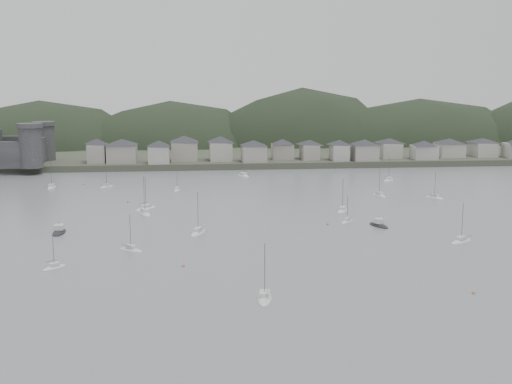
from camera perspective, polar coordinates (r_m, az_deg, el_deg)
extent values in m
plane|color=slate|center=(136.19, 3.40, -7.92)|extent=(900.00, 900.00, 0.00)
cube|color=#383D2D|center=(425.27, -3.18, 4.49)|extent=(900.00, 250.00, 3.00)
ellipsoid|color=black|center=(412.82, -18.55, 2.20)|extent=(138.98, 92.48, 81.13)
ellipsoid|color=black|center=(404.13, -7.58, 2.50)|extent=(132.08, 90.41, 79.74)
ellipsoid|color=black|center=(410.85, 4.08, 2.30)|extent=(133.88, 88.37, 101.41)
ellipsoid|color=black|center=(425.59, 14.25, 2.60)|extent=(165.81, 81.78, 82.55)
cylinder|color=#303032|center=(303.54, -19.52, 3.74)|extent=(10.00, 10.00, 18.00)
cylinder|color=#303032|center=(330.76, -18.41, 4.18)|extent=(10.00, 10.00, 17.00)
cube|color=#303032|center=(317.40, -18.91, 3.48)|extent=(3.50, 30.00, 12.00)
cube|color=#9D9990|center=(314.66, -14.01, 3.36)|extent=(8.34, 12.91, 8.59)
pyramid|color=#2A2A2F|center=(314.08, -14.06, 4.41)|extent=(15.78, 15.78, 3.01)
cube|color=#9D9990|center=(312.65, -11.90, 3.38)|extent=(13.68, 13.35, 8.36)
pyramid|color=#2A2A2F|center=(312.07, -11.94, 4.41)|extent=(20.07, 20.07, 2.93)
cube|color=#B9B5AD|center=(306.11, -8.69, 3.31)|extent=(9.78, 10.20, 8.08)
pyramid|color=#2A2A2F|center=(305.54, -8.71, 4.33)|extent=(14.83, 14.83, 2.83)
cube|color=#9D9990|center=(315.31, -6.42, 3.65)|extent=(12.59, 13.33, 9.09)
pyramid|color=#2A2A2F|center=(314.71, -6.44, 4.76)|extent=(19.24, 19.24, 3.18)
cube|color=#B9B5AD|center=(314.20, -3.17, 3.65)|extent=(10.74, 12.17, 8.87)
pyramid|color=#2A2A2F|center=(313.60, -3.18, 4.74)|extent=(17.01, 17.01, 3.10)
cube|color=#9D9990|center=(308.95, -0.20, 3.45)|extent=(11.63, 12.09, 7.69)
pyramid|color=#2A2A2F|center=(308.41, -0.20, 4.41)|extent=(17.61, 17.61, 2.69)
cube|color=#9D9990|center=(319.43, 2.38, 3.63)|extent=(10.37, 9.35, 7.44)
pyramid|color=#2A2A2F|center=(318.92, 2.39, 4.53)|extent=(14.65, 14.65, 2.60)
cube|color=#9D9990|center=(319.34, 4.82, 3.59)|extent=(8.24, 12.20, 7.22)
pyramid|color=#2A2A2F|center=(318.84, 4.83, 4.46)|extent=(15.17, 15.17, 2.53)
cube|color=#B9B5AD|center=(317.17, 7.47, 3.51)|extent=(8.06, 10.91, 7.46)
pyramid|color=#2A2A2F|center=(316.65, 7.49, 4.42)|extent=(14.08, 14.08, 2.61)
cube|color=#9D9990|center=(318.84, 9.69, 3.51)|extent=(11.73, 11.78, 7.66)
pyramid|color=#2A2A2F|center=(318.32, 9.71, 4.43)|extent=(17.46, 17.46, 2.68)
cube|color=#B9B5AD|center=(332.81, 11.85, 3.67)|extent=(10.19, 13.02, 7.33)
pyramid|color=#2A2A2F|center=(332.33, 11.88, 4.52)|extent=(17.23, 17.23, 2.57)
cube|color=#B9B5AD|center=(329.49, 14.80, 3.46)|extent=(11.70, 9.81, 6.88)
pyramid|color=#2A2A2F|center=(329.03, 14.83, 4.26)|extent=(15.97, 15.97, 2.41)
cube|color=#B9B5AD|center=(343.93, 16.90, 3.63)|extent=(12.83, 12.48, 7.00)
pyramid|color=#2A2A2F|center=(343.48, 16.94, 4.41)|extent=(18.79, 18.79, 2.45)
cube|color=#B9B5AD|center=(351.95, 19.63, 3.61)|extent=(11.07, 13.50, 6.97)
pyramid|color=#2A2A2F|center=(351.51, 19.67, 4.37)|extent=(18.25, 18.25, 2.44)
ellipsoid|color=silver|center=(177.18, -5.19, -3.71)|extent=(6.03, 9.59, 1.83)
cube|color=silver|center=(176.90, -5.20, -3.33)|extent=(3.03, 3.71, 0.70)
cylinder|color=#3F3F42|center=(175.89, -5.22, -1.85)|extent=(0.12, 0.12, 11.44)
cylinder|color=#3F3F42|center=(175.29, -5.00, -3.26)|extent=(1.58, 3.88, 0.10)
ellipsoid|color=silver|center=(151.48, -17.61, -6.51)|extent=(5.71, 5.74, 1.23)
cube|color=silver|center=(151.23, -17.63, -6.18)|extent=(2.47, 2.48, 0.70)
cylinder|color=#3F3F42|center=(150.43, -17.69, -5.05)|extent=(0.12, 0.12, 7.67)
cylinder|color=#3F3F42|center=(151.98, -17.87, -5.90)|extent=(2.01, 2.03, 0.10)
ellipsoid|color=silver|center=(212.73, -9.82, -1.51)|extent=(7.95, 7.91, 1.70)
cube|color=silver|center=(212.51, -9.83, -1.21)|extent=(3.43, 3.42, 0.70)
cylinder|color=#3F3F42|center=(211.73, -9.86, -0.06)|extent=(0.12, 0.12, 10.62)
cylinder|color=#3F3F42|center=(213.54, -10.11, -1.01)|extent=(2.79, 2.76, 0.10)
ellipsoid|color=silver|center=(162.03, -11.14, -5.16)|extent=(7.18, 6.12, 1.44)
cube|color=silver|center=(161.77, -11.15, -4.81)|extent=(2.97, 2.77, 0.70)
cylinder|color=#3F3F42|center=(160.89, -11.19, -3.56)|extent=(0.12, 0.12, 9.02)
cylinder|color=#3F3F42|center=(160.99, -11.55, -4.70)|extent=(2.68, 2.00, 0.10)
ellipsoid|color=silver|center=(247.43, -7.06, 0.16)|extent=(3.40, 7.23, 1.39)
cube|color=silver|center=(247.27, -7.07, 0.39)|extent=(1.93, 2.66, 0.70)
cylinder|color=#3F3F42|center=(246.72, -7.08, 1.19)|extent=(0.12, 0.12, 8.68)
cylinder|color=#3F3F42|center=(248.40, -7.12, 0.56)|extent=(0.64, 3.09, 0.10)
ellipsoid|color=silver|center=(208.21, 7.74, -1.70)|extent=(6.14, 8.63, 1.67)
cube|color=silver|center=(207.98, 7.75, -1.40)|extent=(2.95, 3.43, 0.70)
cylinder|color=#3F3F42|center=(207.20, 7.77, -0.25)|extent=(0.12, 0.12, 10.41)
cylinder|color=#3F3F42|center=(208.99, 7.48, -1.18)|extent=(1.78, 3.39, 0.10)
ellipsoid|color=silver|center=(175.67, 17.90, -4.28)|extent=(8.27, 6.54, 1.63)
cube|color=silver|center=(175.41, 17.92, -3.93)|extent=(3.36, 3.03, 0.70)
cylinder|color=#3F3F42|center=(174.50, 17.99, -2.61)|extent=(0.12, 0.12, 10.16)
cylinder|color=#3F3F42|center=(175.10, 18.40, -3.79)|extent=(3.15, 2.04, 0.10)
ellipsoid|color=silver|center=(237.67, 15.68, -0.54)|extent=(6.35, 7.45, 1.50)
cube|color=silver|center=(237.49, 15.69, -0.29)|extent=(2.87, 3.08, 0.70)
cylinder|color=#3F3F42|center=(236.87, 15.74, 0.61)|extent=(0.12, 0.12, 9.35)
cylinder|color=#3F3F42|center=(236.11, 15.62, -0.21)|extent=(2.07, 2.78, 0.10)
ellipsoid|color=silver|center=(192.57, 8.16, -2.67)|extent=(5.89, 6.17, 1.29)
cube|color=silver|center=(192.37, 8.17, -2.39)|extent=(2.58, 2.63, 0.70)
cylinder|color=#3F3F42|center=(191.71, 8.19, -1.44)|extent=(0.12, 0.12, 8.08)
cylinder|color=#3F3F42|center=(191.63, 8.47, -2.28)|extent=(2.04, 2.21, 0.10)
ellipsoid|color=silver|center=(281.96, -1.13, 1.43)|extent=(6.13, 9.60, 1.83)
cube|color=silver|center=(281.78, -1.13, 1.68)|extent=(3.06, 3.73, 0.70)
cylinder|color=#3F3F42|center=(281.15, -1.14, 2.62)|extent=(0.12, 0.12, 11.46)
cylinder|color=#3F3F42|center=(283.26, -1.04, 1.83)|extent=(1.63, 3.87, 0.10)
ellipsoid|color=silver|center=(237.73, 10.96, -0.35)|extent=(4.78, 8.28, 1.58)
cube|color=silver|center=(237.54, 10.97, -0.09)|extent=(2.49, 3.16, 0.70)
cylinder|color=#3F3F42|center=(236.89, 11.00, 0.86)|extent=(0.12, 0.12, 9.86)
cylinder|color=#3F3F42|center=(236.05, 10.97, -0.01)|extent=(1.16, 3.42, 0.10)
ellipsoid|color=silver|center=(275.11, 11.80, 1.01)|extent=(7.35, 7.43, 1.58)
cube|color=silver|center=(274.95, 11.81, 1.23)|extent=(3.18, 3.20, 0.70)
cylinder|color=#3F3F42|center=(274.39, 11.84, 2.06)|extent=(0.12, 0.12, 9.90)
cylinder|color=#3F3F42|center=(275.52, 11.55, 1.38)|extent=(2.57, 2.61, 0.10)
ellipsoid|color=silver|center=(124.84, 0.78, -9.56)|extent=(4.25, 9.12, 1.75)
cube|color=silver|center=(124.46, 0.78, -9.05)|extent=(2.42, 3.35, 0.70)
cylinder|color=#3F3F42|center=(123.08, 0.78, -7.09)|extent=(0.12, 0.12, 10.96)
cylinder|color=#3F3F42|center=(122.85, 0.99, -9.04)|extent=(0.77, 3.91, 0.10)
ellipsoid|color=silver|center=(264.00, -17.82, 0.37)|extent=(3.19, 8.37, 1.64)
cube|color=silver|center=(263.82, -17.84, 0.61)|extent=(2.00, 2.99, 0.70)
cylinder|color=#3F3F42|center=(263.21, -17.89, 1.50)|extent=(0.12, 0.12, 10.26)
cylinder|color=#3F3F42|center=(262.29, -17.89, 0.68)|extent=(0.35, 3.69, 0.10)
ellipsoid|color=silver|center=(205.00, -9.94, -1.95)|extent=(5.77, 10.00, 1.90)
cube|color=silver|center=(204.75, -9.95, -1.60)|extent=(3.00, 3.81, 0.70)
cylinder|color=#3F3F42|center=(203.84, -9.99, -0.27)|extent=(0.12, 0.12, 11.90)
cylinder|color=#3F3F42|center=(203.08, -10.13, -1.55)|extent=(1.38, 4.12, 0.10)
ellipsoid|color=silver|center=(259.77, -13.22, 0.44)|extent=(5.88, 5.86, 1.26)
cube|color=silver|center=(259.63, -13.23, 0.64)|extent=(2.54, 2.53, 0.70)
cylinder|color=#3F3F42|center=(259.15, -13.26, 1.33)|extent=(0.12, 0.12, 7.87)
cylinder|color=#3F3F42|center=(258.66, -13.08, 0.73)|extent=(2.08, 2.07, 0.10)
ellipsoid|color=black|center=(188.73, 10.93, -3.01)|extent=(5.51, 8.62, 1.78)
cube|color=silver|center=(188.40, 10.95, -2.55)|extent=(2.97, 3.06, 1.40)
cylinder|color=#3F3F42|center=(188.21, 10.95, -2.28)|extent=(0.10, 0.10, 1.20)
ellipsoid|color=black|center=(185.40, -17.21, -3.51)|extent=(3.36, 8.95, 1.96)
cube|color=silver|center=(185.04, -17.23, -3.02)|extent=(2.54, 2.71, 1.40)
cylinder|color=#3F3F42|center=(184.84, -17.25, -2.75)|extent=(0.10, 0.10, 1.20)
sphere|color=#C96E43|center=(146.91, -6.53, -6.57)|extent=(0.70, 0.70, 0.70)
sphere|color=#C96E43|center=(188.38, 6.44, -2.88)|extent=(0.70, 0.70, 0.70)
sphere|color=#C96E43|center=(268.06, -15.20, 0.66)|extent=(0.70, 0.70, 0.70)
sphere|color=#C96E43|center=(226.03, -11.39, -0.86)|extent=(0.70, 0.70, 0.70)
sphere|color=#C96E43|center=(135.18, 18.90, -8.53)|extent=(0.70, 0.70, 0.70)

